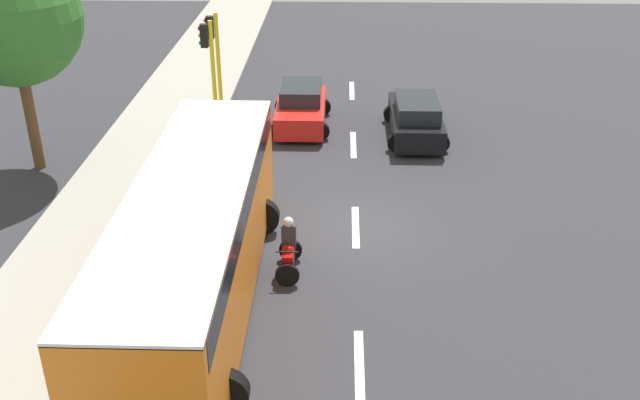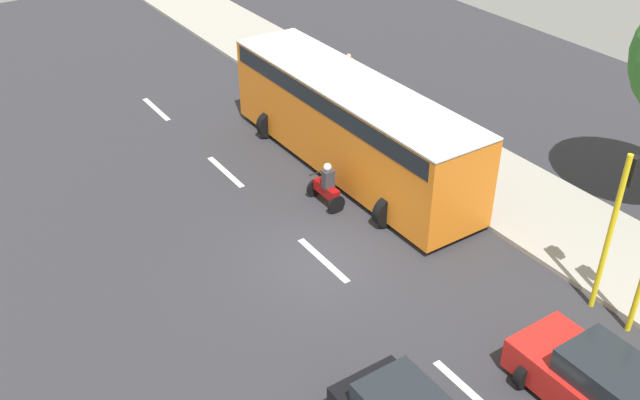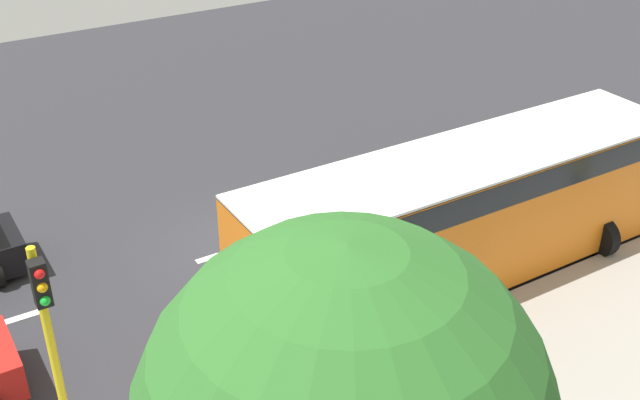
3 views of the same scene
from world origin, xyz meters
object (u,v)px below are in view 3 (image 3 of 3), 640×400
Objects in this scene: city_bus at (465,207)px; pedestrian_near_signal at (454,310)px; motorcycle at (359,231)px; traffic_light_midblock at (50,336)px.

city_bus is 6.51× the size of pedestrian_near_signal.
pedestrian_near_signal reaches higher than motorcycle.
motorcycle is at bearing 174.26° from pedestrian_near_signal.
motorcycle is at bearing 111.61° from traffic_light_midblock.
city_bus is at bearing 96.85° from traffic_light_midblock.
pedestrian_near_signal is at bearing -5.74° from motorcycle.
pedestrian_near_signal is 7.77m from traffic_light_midblock.
traffic_light_midblock is at bearing -83.15° from city_bus.
traffic_light_midblock is (-0.92, -7.49, 1.87)m from pedestrian_near_signal.
pedestrian_near_signal is at bearing -43.25° from city_bus.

